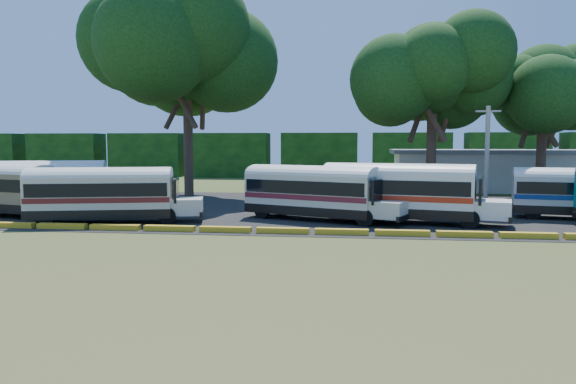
# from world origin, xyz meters

# --- Properties ---
(ground) EXTENTS (160.00, 160.00, 0.00)m
(ground) POSITION_xyz_m (0.00, 0.00, 0.00)
(ground) COLOR #314F1A
(ground) RESTS_ON ground
(asphalt_strip) EXTENTS (64.00, 24.00, 0.02)m
(asphalt_strip) POSITION_xyz_m (1.00, 12.00, 0.01)
(asphalt_strip) COLOR black
(asphalt_strip) RESTS_ON ground
(curb) EXTENTS (53.70, 0.45, 0.30)m
(curb) POSITION_xyz_m (-0.00, 1.00, 0.15)
(curb) COLOR gold
(curb) RESTS_ON ground
(terminal_building) EXTENTS (19.00, 9.00, 4.00)m
(terminal_building) POSITION_xyz_m (18.00, 30.00, 2.03)
(terminal_building) COLOR beige
(terminal_building) RESTS_ON ground
(treeline_backdrop) EXTENTS (130.00, 4.00, 6.00)m
(treeline_backdrop) POSITION_xyz_m (0.00, 48.00, 3.00)
(treeline_backdrop) COLOR black
(treeline_backdrop) RESTS_ON ground
(bus_beige) EXTENTS (10.34, 5.19, 3.30)m
(bus_beige) POSITION_xyz_m (-17.36, 5.83, 1.90)
(bus_beige) COLOR black
(bus_beige) RESTS_ON ground
(bus_red) EXTENTS (10.80, 6.10, 3.47)m
(bus_red) POSITION_xyz_m (-15.44, 7.29, 1.99)
(bus_red) COLOR black
(bus_red) RESTS_ON ground
(bus_cream_west) EXTENTS (10.14, 4.76, 3.24)m
(bus_cream_west) POSITION_xyz_m (-9.18, 3.43, 1.83)
(bus_cream_west) COLOR black
(bus_cream_west) RESTS_ON ground
(bus_cream_east) EXTENTS (10.15, 6.17, 3.29)m
(bus_cream_east) POSITION_xyz_m (2.74, 6.25, 1.86)
(bus_cream_east) COLOR black
(bus_cream_east) RESTS_ON ground
(bus_white_red) EXTENTS (10.80, 4.97, 3.45)m
(bus_white_red) POSITION_xyz_m (7.81, 5.81, 1.95)
(bus_white_red) COLOR black
(bus_white_red) RESTS_ON ground
(tree_west) EXTENTS (13.04, 13.04, 17.77)m
(tree_west) POSITION_xyz_m (-9.34, 19.88, 12.95)
(tree_west) COLOR #3D2A1E
(tree_west) RESTS_ON ground
(tree_center) EXTENTS (9.85, 9.85, 14.20)m
(tree_center) POSITION_xyz_m (11.09, 19.54, 10.53)
(tree_center) COLOR #3D2A1E
(tree_center) RESTS_ON ground
(tree_east) EXTENTS (8.66, 8.66, 12.82)m
(tree_east) POSITION_xyz_m (20.52, 22.58, 9.57)
(tree_east) COLOR #3D2A1E
(tree_east) RESTS_ON ground
(utility_pole) EXTENTS (1.60, 0.30, 7.05)m
(utility_pole) POSITION_xyz_m (13.64, 11.14, 3.64)
(utility_pole) COLOR gray
(utility_pole) RESTS_ON ground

